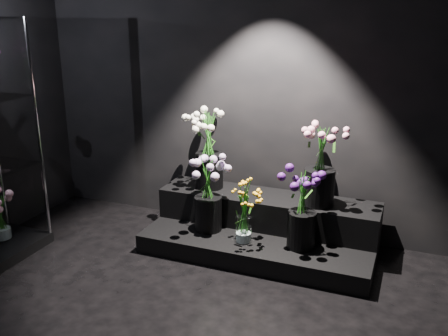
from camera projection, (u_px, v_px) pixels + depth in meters
The scene contains 8 objects.
wall_back at pixel (239, 83), 4.57m from camera, with size 4.00×4.00×0.00m, color black.
display_riser at pixel (263, 227), 4.46m from camera, with size 1.98×0.88×0.44m.
bouquet_orange_bells at pixel (244, 212), 4.14m from camera, with size 0.31×0.31×0.53m.
bouquet_lilac at pixel (208, 188), 4.34m from camera, with size 0.49×0.49×0.68m.
bouquet_purple at pixel (303, 206), 4.02m from camera, with size 0.37×0.37×0.65m.
bouquet_cream_roses at pixel (209, 145), 4.58m from camera, with size 0.45×0.45×0.72m.
bouquet_pink_roses at pixel (321, 161), 4.17m from camera, with size 0.47×0.47×0.69m.
bouquet_case_base_pink at pixel (0, 214), 4.38m from camera, with size 0.34×0.34×0.44m.
Camera 1 is at (1.56, -2.32, 2.06)m, focal length 40.00 mm.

